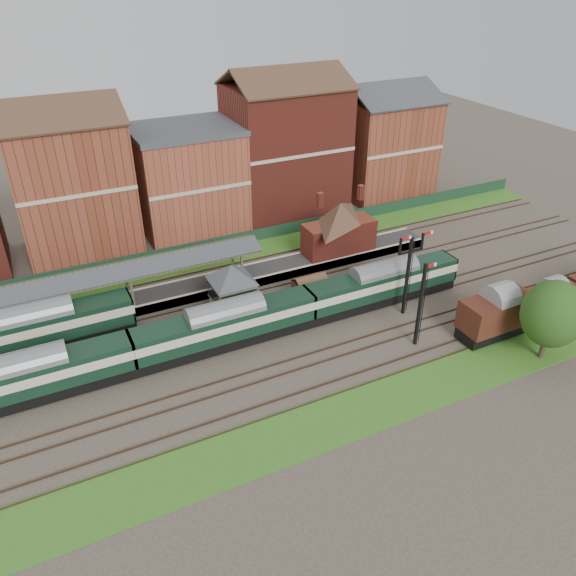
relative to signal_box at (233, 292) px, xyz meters
name	(u,v)px	position (x,y,z in m)	size (l,w,h in m)	color
ground	(278,331)	(3.00, -3.25, -3.19)	(160.00, 160.00, 0.00)	#473D33
grass_back	(218,257)	(3.00, 12.75, -3.16)	(90.00, 4.50, 0.06)	#2D6619
grass_front	(347,415)	(3.00, -15.25, -3.16)	(90.00, 5.00, 0.06)	#2D6619
fence	(211,245)	(3.00, 14.75, -2.44)	(90.00, 0.12, 1.50)	#193823
platform	(192,290)	(-2.00, 6.50, -2.69)	(55.00, 3.40, 1.00)	#2D2D2D
signal_box	(233,292)	(0.00, 0.00, 0.00)	(5.40, 5.40, 6.00)	#6D7A57
brick_hut	(310,291)	(8.00, 0.00, -2.00)	(3.20, 2.64, 2.94)	brown
station_building	(339,227)	(15.00, 6.50, 0.76)	(8.10, 8.10, 5.90)	maroon
canopy	(126,267)	(-8.00, 6.50, 1.39)	(26.00, 3.89, 4.08)	#42492D
semaphore_bracket	(408,270)	(15.04, -5.75, 1.44)	(3.60, 0.25, 8.18)	black
semaphore_siding	(421,304)	(13.02, -10.25, 0.96)	(1.23, 0.25, 8.00)	black
town_backdrop	(186,174)	(2.82, 21.75, 3.81)	(69.00, 10.00, 16.00)	maroon
dmu_train	(226,325)	(-1.91, -3.25, -1.00)	(48.33, 2.54, 3.71)	black
platform_railcar	(34,329)	(-16.77, 3.25, -0.95)	(16.57, 2.61, 3.82)	black
goods_van_a	(550,300)	(26.68, -12.25, -1.32)	(5.38, 2.33, 3.27)	black
goods_van_b	(496,314)	(20.03, -12.25, -0.90)	(6.71, 2.91, 4.07)	black
tree_far	(553,314)	(21.41, -16.54, 1.24)	(5.02, 5.02, 7.33)	#382619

